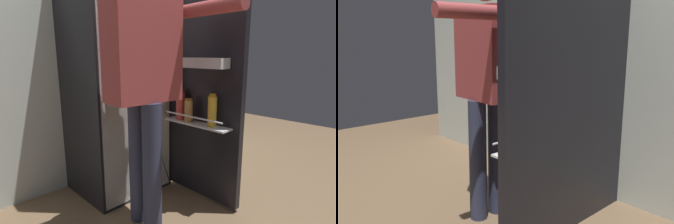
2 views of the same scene
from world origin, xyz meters
TOP-DOWN VIEW (x-y plane):
  - ground_plane at (0.00, 0.00)m, footprint 6.73×6.73m
  - kitchen_wall at (0.00, 0.88)m, footprint 4.40×0.10m
  - refrigerator at (0.03, 0.49)m, footprint 0.72×1.23m
  - person at (-0.17, -0.03)m, footprint 0.55×0.78m

SIDE VIEW (x-z plane):
  - ground_plane at x=0.00m, z-range 0.00..0.00m
  - refrigerator at x=0.03m, z-range 0.00..1.80m
  - person at x=-0.17m, z-range 0.17..1.84m
  - kitchen_wall at x=0.00m, z-range 0.00..2.47m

